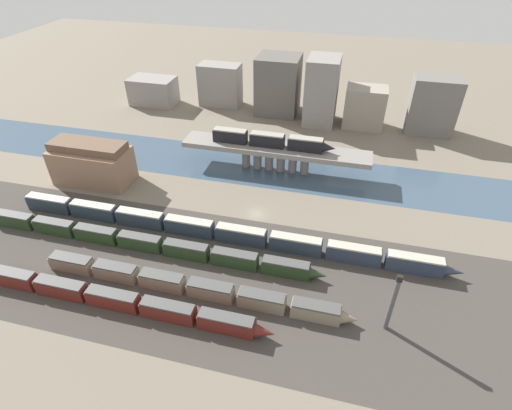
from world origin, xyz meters
TOP-DOWN VIEW (x-y plane):
  - ground_plane at (0.00, 0.00)m, footprint 400.00×400.00m
  - railbed_yard at (0.00, -24.00)m, footprint 280.00×42.00m
  - river_water at (0.00, 23.22)m, footprint 320.00×21.80m
  - bridge at (-0.00, 23.22)m, footprint 56.23×8.55m
  - train_on_bridge at (-1.28, 23.22)m, footprint 36.53×3.05m
  - train_yard_near at (-18.89, -36.30)m, footprint 61.79×2.77m
  - train_yard_mid at (-6.27, -29.26)m, footprint 66.40×3.01m
  - train_yard_far at (-21.78, -19.41)m, footprint 82.96×2.69m
  - train_yard_outer at (-6.12, -11.62)m, footprint 107.86×2.71m
  - warehouse_building at (-49.65, 4.30)m, footprint 21.82×10.72m
  - signal_tower at (32.39, -28.50)m, footprint 1.00×0.93m
  - city_block_far_left at (-59.13, 62.97)m, footprint 17.99×11.18m
  - city_block_left at (-32.15, 68.66)m, footprint 16.29×8.87m
  - city_block_center at (-8.21, 66.99)m, footprint 15.77×14.74m
  - city_block_right at (8.92, 61.25)m, footprint 11.11×14.37m
  - city_block_far_right at (24.76, 61.57)m, footprint 14.18×10.05m
  - city_block_tall at (47.41, 62.33)m, footprint 15.79×10.29m

SIDE VIEW (x-z plane):
  - ground_plane at x=0.00m, z-range 0.00..0.00m
  - river_water at x=0.00m, z-range 0.00..0.01m
  - railbed_yard at x=0.00m, z-range 0.00..0.01m
  - train_yard_mid at x=-6.27m, z-range -0.03..3.43m
  - train_yard_far at x=-21.78m, z-range -0.03..3.64m
  - train_yard_near at x=-18.89m, z-range -0.04..3.71m
  - train_yard_outer at x=-6.12m, z-range -0.03..4.17m
  - city_block_far_left at x=-59.13m, z-range 0.00..10.53m
  - warehouse_building at x=-49.65m, z-range -0.30..12.11m
  - bridge at x=0.00m, z-range 2.19..9.99m
  - signal_tower at x=32.39m, z-range -0.10..13.76m
  - city_block_far_right at x=24.76m, z-range 0.00..14.51m
  - city_block_left at x=-32.15m, z-range 0.00..16.25m
  - train_on_bridge at x=-1.28m, z-range 7.76..11.74m
  - city_block_tall at x=47.41m, z-range 0.00..19.62m
  - city_block_center at x=-8.21m, z-range 0.00..21.52m
  - city_block_right at x=8.92m, z-range 0.00..23.82m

